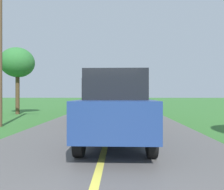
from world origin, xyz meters
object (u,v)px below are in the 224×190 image
(banana_truck_far, at_px, (112,94))
(following_car, at_px, (116,107))
(banana_truck_near, at_px, (113,94))
(utility_pole_roadside, at_px, (0,41))
(roadside_tree_mid_right, at_px, (18,63))

(banana_truck_far, relative_size, following_car, 1.42)
(banana_truck_near, distance_m, utility_pole_roadside, 6.15)
(banana_truck_far, relative_size, roadside_tree_mid_right, 1.20)
(banana_truck_near, distance_m, following_car, 6.26)
(utility_pole_roadside, bearing_deg, banana_truck_far, 69.06)
(banana_truck_far, bearing_deg, roadside_tree_mid_right, -138.48)
(roadside_tree_mid_right, distance_m, following_car, 12.22)
(roadside_tree_mid_right, height_order, following_car, roadside_tree_mid_right)
(banana_truck_near, relative_size, utility_pole_roadside, 0.84)
(banana_truck_near, height_order, roadside_tree_mid_right, roadside_tree_mid_right)
(utility_pole_roadside, bearing_deg, following_car, -33.41)
(banana_truck_far, xyz_separation_m, following_car, (0.64, -15.33, -0.41))
(following_car, bearing_deg, roadside_tree_mid_right, 127.91)
(utility_pole_roadside, xyz_separation_m, following_car, (5.19, -3.43, -2.70))
(utility_pole_roadside, distance_m, roadside_tree_mid_right, 6.35)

